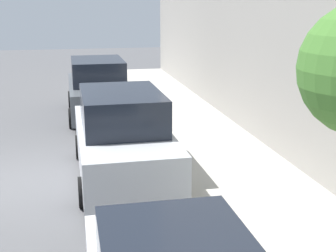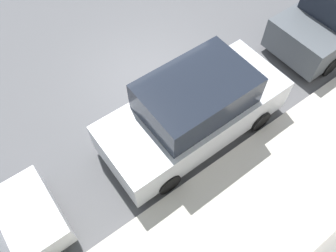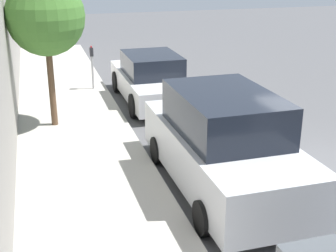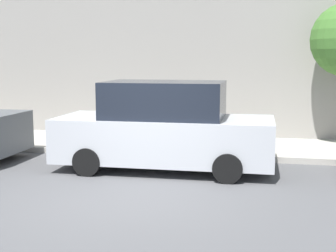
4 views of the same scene
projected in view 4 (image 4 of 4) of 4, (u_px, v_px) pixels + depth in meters
The scene contains 3 objects.
ground_plane at pixel (130, 199), 8.31m from camera, with size 60.00×60.00×0.00m, color #515154.
sidewalk at pixel (180, 145), 13.08m from camera, with size 2.86×32.00×0.15m.
parked_suv_second at pixel (165, 128), 10.46m from camera, with size 2.08×4.82×1.98m.
Camera 4 is at (-7.74, -2.29, 2.46)m, focal length 50.00 mm.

